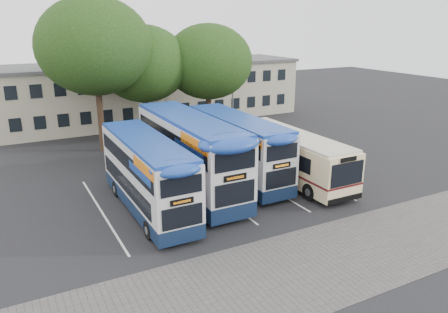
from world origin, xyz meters
TOP-DOWN VIEW (x-y plane):
  - ground at (0.00, 0.00)m, footprint 120.00×120.00m
  - paving_strip at (-2.00, -5.00)m, footprint 40.00×6.00m
  - bay_lines at (-3.75, 5.00)m, footprint 14.12×11.00m
  - depot_building at (0.00, 26.99)m, footprint 32.40×8.40m
  - lamp_post at (6.00, 19.97)m, footprint 0.25×1.05m
  - tree_left at (-7.80, 17.42)m, footprint 9.01×9.01m
  - tree_mid at (-3.44, 18.98)m, footprint 7.81×7.81m
  - tree_right at (2.36, 18.05)m, footprint 7.99×7.99m
  - bus_dd_left at (-8.27, 4.11)m, footprint 2.47×10.19m
  - bus_dd_mid at (-4.98, 5.68)m, footprint 2.81×11.57m
  - bus_dd_right at (-1.29, 6.27)m, footprint 2.53×10.42m
  - bus_single at (1.99, 4.65)m, footprint 2.74×10.75m

SIDE VIEW (x-z plane):
  - ground at x=0.00m, z-range 0.00..0.00m
  - paving_strip at x=-2.00m, z-range 0.00..0.01m
  - bay_lines at x=-3.75m, z-range 0.00..0.01m
  - bus_single at x=1.99m, z-range 0.21..3.42m
  - bus_dd_left at x=-8.27m, z-range 0.22..4.46m
  - bus_dd_right at x=-1.29m, z-range 0.22..4.56m
  - bus_dd_mid at x=-4.98m, z-range 0.25..5.07m
  - depot_building at x=0.00m, z-range 0.05..6.25m
  - lamp_post at x=6.00m, z-range 0.55..9.61m
  - tree_mid at x=-3.44m, z-range 1.74..11.89m
  - tree_right at x=2.36m, z-range 1.70..11.93m
  - tree_left at x=-7.80m, z-range 2.32..14.66m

